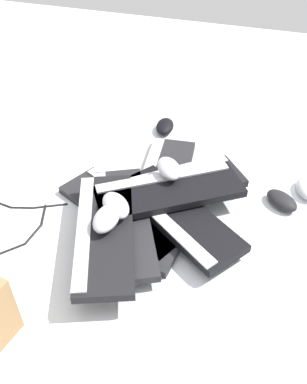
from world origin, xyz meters
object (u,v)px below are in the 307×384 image
Objects in this scene: keyboard_4 at (122,221)px; mouse_1 at (114,205)px; keyboard_0 at (163,180)px; keyboard_3 at (175,186)px; keyboard_6 at (169,191)px; keyboard_7 at (177,215)px; mouse_4 at (169,168)px; mouse_3 at (282,200)px; mouse_5 at (107,218)px; keyboard_2 at (171,214)px; mouse_2 at (165,126)px; keyboard_1 at (124,210)px; mouse_0 at (307,188)px; keyboard_5 at (104,231)px.

mouse_1 is at bearing 121.46° from keyboard_4.
keyboard_0 is 1.04× the size of keyboard_3.
keyboard_7 is at bearing -144.94° from keyboard_6.
mouse_3 is at bearing -114.35° from mouse_4.
keyboard_0 is 1.02× the size of keyboard_7.
mouse_5 is (-0.26, 0.10, 0.00)m from mouse_4.
mouse_1 is (-0.11, 0.14, 0.10)m from keyboard_2.
keyboard_3 is at bearing 49.11° from mouse_3.
mouse_5 is at bearing 74.16° from mouse_3.
mouse_3 reaches higher than keyboard_2.
keyboard_0 is at bearing 45.10° from keyboard_3.
keyboard_6 is 0.23m from mouse_5.
mouse_5 reaches higher than keyboard_7.
keyboard_3 is 3.96× the size of mouse_1.
keyboard_6 is 4.09× the size of mouse_1.
keyboard_4 is at bearing 165.18° from mouse_5.
mouse_2 is (0.48, 0.17, -0.02)m from keyboard_7.
keyboard_7 is at bearing 72.69° from mouse_1.
keyboard_1 is at bearing 141.31° from mouse_1.
keyboard_0 is at bearing -3.16° from mouse_4.
keyboard_4 is at bearing 69.24° from mouse_3.
mouse_0 is at bearing -63.09° from keyboard_6.
keyboard_3 is 0.33m from mouse_3.
keyboard_3 is at bearing -46.31° from keyboard_1.
mouse_1 is (-0.14, 0.12, 0.04)m from keyboard_6.
keyboard_6 is at bearing 162.02° from mouse_4.
mouse_0 is (0.14, -0.40, -0.02)m from keyboard_3.
keyboard_3 is 0.07m from keyboard_6.
keyboard_1 is 0.17m from keyboard_7.
keyboard_7 is at bearing -48.44° from keyboard_5.
keyboard_4 is at bearing 168.06° from keyboard_0.
keyboard_4 is at bearing 151.45° from keyboard_3.
mouse_2 is at bearing 3.04° from keyboard_4.
keyboard_5 is 4.22× the size of mouse_2.
mouse_1 is (-0.08, -0.01, 0.10)m from keyboard_1.
keyboard_4 is at bearing -162.33° from keyboard_1.
keyboard_0 is 0.12m from mouse_4.
keyboard_4 is (-0.25, 0.05, 0.03)m from keyboard_0.
keyboard_2 is 0.07m from keyboard_6.
keyboard_3 is 0.38m from mouse_2.
keyboard_4 reaches higher than mouse_2.
mouse_0 is at bearing -63.56° from keyboard_1.
keyboard_0 is 0.34m from keyboard_5.
mouse_1 reaches higher than mouse_2.
mouse_0 is at bearing -52.06° from keyboard_5.
keyboard_1 is 4.19× the size of mouse_0.
mouse_0 reaches higher than keyboard_2.
mouse_3 reaches higher than keyboard_0.
keyboard_5 and keyboard_6 have the same top height.
mouse_4 and mouse_5 have the same top height.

